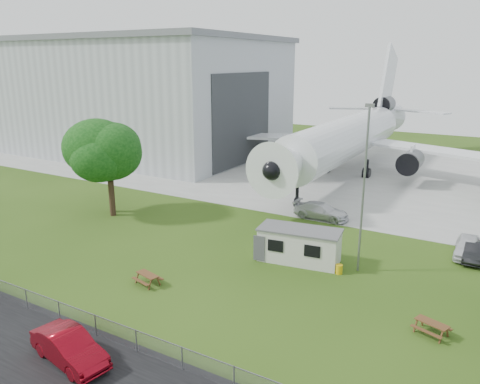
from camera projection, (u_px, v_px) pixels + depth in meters
The scene contains 16 objects.
ground at pixel (218, 278), 33.16m from camera, with size 160.00×160.00×0.00m, color #41611C.
asphalt_strip at pixel (71, 383), 22.34m from camera, with size 120.00×8.00×0.02m, color black.
concrete_apron at pixel (366, 172), 64.79m from camera, with size 120.00×46.00×0.03m, color #B7B7B2.
hangar at pixel (144, 94), 78.95m from camera, with size 43.00×31.00×18.55m.
airliner at pixel (350, 135), 62.55m from camera, with size 46.36×47.73×17.69m.
site_cabin at pixel (299, 245), 35.63m from camera, with size 6.91×3.55×2.62m.
picnic_west at pixel (148, 284), 32.27m from camera, with size 1.80×1.50×0.76m, color brown, non-canonical shape.
picnic_east at pixel (431, 334), 26.35m from camera, with size 1.80×1.50×0.76m, color brown, non-canonical shape.
fence at pixel (123, 346), 25.26m from camera, with size 58.00×0.04×1.30m, color gray.
lamp_mast at pixel (363, 192), 32.73m from camera, with size 0.16×0.16×12.00m, color slate.
tree_west_big at pixel (108, 150), 46.06m from camera, with size 7.26×7.26×9.99m.
tree_west_small at pixel (109, 155), 45.01m from camera, with size 6.38×6.38×9.31m.
car_centre_sedan at pixel (69, 348), 23.72m from camera, with size 1.73×4.97×1.64m, color maroon.
car_ne_hatch at pixel (468, 247), 36.63m from camera, with size 1.85×4.59×1.56m, color silver.
car_ne_sedan at pixel (475, 252), 36.02m from camera, with size 1.45×4.17×1.37m, color black.
car_apron_van at pixel (321, 211), 45.45m from camera, with size 2.19×5.38×1.56m, color silver.
Camera 1 is at (16.56, -25.39, 14.85)m, focal length 35.00 mm.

